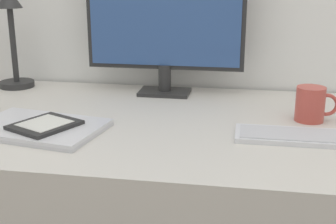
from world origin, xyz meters
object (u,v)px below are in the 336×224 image
at_px(ereader, 45,125).
at_px(coffee_mug, 311,104).
at_px(desk_lamp, 12,31).
at_px(keyboard, 304,136).
at_px(laptop, 38,128).
at_px(monitor, 165,10).

bearing_deg(ereader, coffee_mug, 18.01).
relative_size(ereader, desk_lamp, 0.57).
bearing_deg(keyboard, laptop, -175.55).
height_order(monitor, coffee_mug, monitor).
bearing_deg(coffee_mug, keyboard, -101.45).
distance_m(monitor, coffee_mug, 0.54).
bearing_deg(coffee_mug, monitor, 153.78).
xyz_separation_m(ereader, desk_lamp, (-0.30, 0.44, 0.17)).
relative_size(laptop, coffee_mug, 3.11).
relative_size(monitor, coffee_mug, 4.50).
bearing_deg(desk_lamp, laptop, -57.22).
bearing_deg(monitor, keyboard, -42.00).
height_order(keyboard, desk_lamp, desk_lamp).
bearing_deg(monitor, ereader, -117.80).
distance_m(laptop, ereader, 0.03).
xyz_separation_m(keyboard, desk_lamp, (-0.94, 0.38, 0.19)).
height_order(monitor, desk_lamp, monitor).
relative_size(keyboard, ereader, 1.73).
xyz_separation_m(keyboard, coffee_mug, (0.03, 0.15, 0.04)).
xyz_separation_m(monitor, coffee_mug, (0.44, -0.22, -0.23)).
height_order(keyboard, ereader, ereader).
xyz_separation_m(laptop, coffee_mug, (0.70, 0.20, 0.04)).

